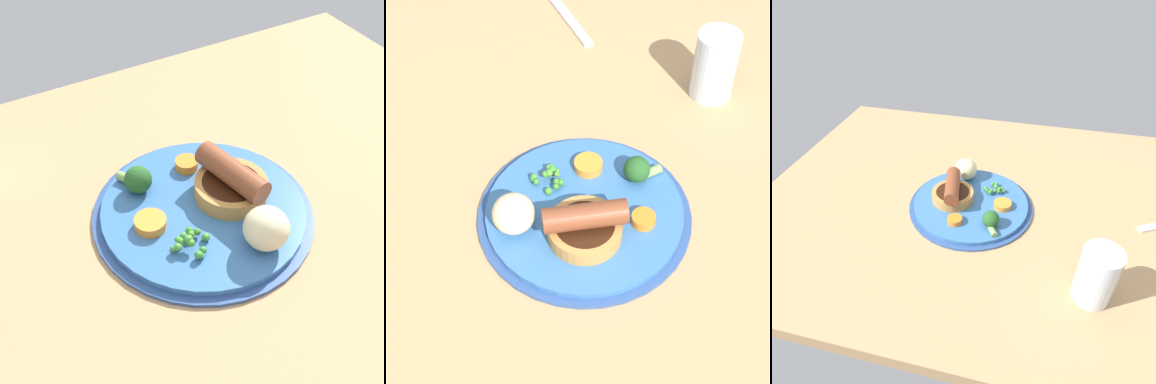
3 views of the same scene
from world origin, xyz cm
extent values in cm
cube|color=tan|center=(0.00, 0.00, 1.50)|extent=(110.00, 80.00, 3.00)
cylinder|color=#2D4C84|center=(5.58, 3.81, 3.25)|extent=(27.43, 27.43, 0.50)
cylinder|color=#386BA8|center=(5.58, 3.81, 3.70)|extent=(25.23, 25.23, 1.40)
cylinder|color=#BC8442|center=(9.68, 4.00, 5.51)|extent=(9.17, 9.17, 2.22)
cylinder|color=#33190C|center=(9.68, 4.00, 6.47)|extent=(7.33, 7.33, 0.30)
cylinder|color=brown|center=(9.68, 4.00, 8.19)|extent=(5.15, 10.59, 3.13)
sphere|color=#47903D|center=(0.83, -0.98, 5.86)|extent=(0.99, 0.99, 0.99)
sphere|color=#39832D|center=(1.86, 0.61, 5.19)|extent=(0.92, 0.92, 0.92)
sphere|color=#4E9928|center=(1.75, 0.47, 5.21)|extent=(0.83, 0.83, 0.83)
sphere|color=green|center=(0.44, -0.64, 5.64)|extent=(0.90, 0.90, 0.90)
sphere|color=#4E973B|center=(-0.51, -1.06, 5.37)|extent=(0.94, 0.94, 0.94)
sphere|color=#469534|center=(0.11, -0.79, 5.47)|extent=(0.71, 0.71, 0.71)
sphere|color=#378336|center=(1.81, -2.65, 5.15)|extent=(0.89, 0.89, 0.89)
sphere|color=#428D2B|center=(0.06, -0.04, 5.31)|extent=(0.70, 0.70, 0.70)
sphere|color=#488830|center=(0.76, -0.34, 5.55)|extent=(0.77, 0.77, 0.77)
sphere|color=#3C8536|center=(0.86, -0.97, 5.85)|extent=(0.95, 0.95, 0.95)
sphere|color=green|center=(0.93, -1.47, 5.65)|extent=(0.91, 0.91, 0.91)
sphere|color=#3E8839|center=(1.03, -2.99, 5.15)|extent=(0.98, 0.98, 0.98)
sphere|color=green|center=(1.28, -3.10, 4.99)|extent=(0.74, 0.74, 0.74)
sphere|color=#46823C|center=(-1.01, -0.81, 5.09)|extent=(0.74, 0.74, 0.74)
sphere|color=#3F822F|center=(2.58, -0.48, 5.19)|extent=(0.86, 0.86, 0.86)
sphere|color=#468436|center=(1.81, 0.08, 5.25)|extent=(0.73, 0.73, 0.73)
sphere|color=#4D892E|center=(0.90, -0.98, 5.85)|extent=(0.98, 0.98, 0.98)
sphere|color=#428E33|center=(3.17, -0.95, 4.89)|extent=(0.98, 0.98, 0.98)
sphere|color=#235623|center=(0.48, 10.42, 6.16)|extent=(3.52, 3.52, 3.52)
cylinder|color=#7A9E56|center=(-0.73, 12.47, 5.02)|extent=(2.41, 2.90, 1.23)
ellipsoid|color=beige|center=(8.74, -4.70, 6.98)|extent=(6.87, 6.93, 5.17)
cylinder|color=orange|center=(-1.49, 4.04, 5.03)|extent=(4.91, 4.91, 1.26)
cylinder|color=orange|center=(7.32, 11.21, 5.02)|extent=(3.05, 3.05, 1.25)
cylinder|color=silver|center=(-19.24, 21.96, 8.29)|extent=(6.34, 6.34, 10.58)
camera|label=1|loc=(-18.04, -35.55, 51.37)|focal=50.00mm
camera|label=2|loc=(56.63, 5.31, 67.78)|focal=60.00mm
camera|label=3|loc=(-6.77, 61.11, 52.62)|focal=32.00mm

